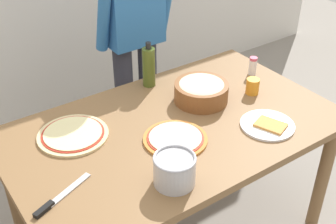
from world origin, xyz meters
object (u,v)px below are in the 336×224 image
object	(u,v)px
pizza_cooked_on_tray	(175,139)
chef_knife	(56,200)
dining_table	(174,140)
plate_with_slice	(268,125)
olive_oil_bottle	(149,67)
cup_orange	(253,86)
pizza_raw_on_board	(73,134)
person_cook	(134,29)
popcorn_bowl	(201,90)
steel_pot	(175,170)
salt_shaker	(253,66)

from	to	relation	value
pizza_cooked_on_tray	chef_knife	bearing A→B (deg)	-174.78
dining_table	chef_knife	bearing A→B (deg)	-166.93
plate_with_slice	olive_oil_bottle	bearing A→B (deg)	110.63
cup_orange	pizza_raw_on_board	bearing A→B (deg)	168.71
pizza_raw_on_board	olive_oil_bottle	distance (m)	0.59
person_cook	dining_table	bearing A→B (deg)	-107.68
popcorn_bowl	cup_orange	bearing A→B (deg)	-19.76
popcorn_bowl	cup_orange	distance (m)	0.29
plate_with_slice	popcorn_bowl	bearing A→B (deg)	107.47
pizza_raw_on_board	chef_knife	world-z (taller)	pizza_raw_on_board
olive_oil_bottle	steel_pot	bearing A→B (deg)	-115.54
dining_table	salt_shaker	xyz separation A→B (m)	(0.67, 0.16, 0.14)
dining_table	popcorn_bowl	world-z (taller)	popcorn_bowl
pizza_raw_on_board	chef_knife	bearing A→B (deg)	-123.28
popcorn_bowl	cup_orange	world-z (taller)	popcorn_bowl
person_cook	olive_oil_bottle	xyz separation A→B (m)	(-0.13, -0.36, -0.07)
popcorn_bowl	salt_shaker	size ratio (longest dim) A/B	2.64
cup_orange	chef_knife	size ratio (longest dim) A/B	0.30
plate_with_slice	cup_orange	xyz separation A→B (m)	(0.16, 0.27, 0.03)
plate_with_slice	steel_pot	size ratio (longest dim) A/B	1.50
popcorn_bowl	olive_oil_bottle	size ratio (longest dim) A/B	1.09
dining_table	olive_oil_bottle	distance (m)	0.46
pizza_raw_on_board	plate_with_slice	world-z (taller)	plate_with_slice
dining_table	pizza_raw_on_board	size ratio (longest dim) A/B	4.85
plate_with_slice	chef_knife	xyz separation A→B (m)	(-1.03, 0.11, -0.00)
olive_oil_bottle	chef_knife	world-z (taller)	olive_oil_bottle
pizza_cooked_on_tray	popcorn_bowl	size ratio (longest dim) A/B	1.06
plate_with_slice	popcorn_bowl	distance (m)	0.39
olive_oil_bottle	cup_orange	bearing A→B (deg)	-43.92
pizza_cooked_on_tray	plate_with_slice	size ratio (longest dim) A/B	1.14
plate_with_slice	salt_shaker	bearing A→B (deg)	54.31
pizza_raw_on_board	pizza_cooked_on_tray	bearing A→B (deg)	-38.68
pizza_raw_on_board	plate_with_slice	xyz separation A→B (m)	(0.80, -0.46, -0.00)
pizza_raw_on_board	olive_oil_bottle	bearing A→B (deg)	19.96
pizza_cooked_on_tray	salt_shaker	xyz separation A→B (m)	(0.73, 0.26, 0.04)
person_cook	cup_orange	size ratio (longest dim) A/B	19.06
dining_table	salt_shaker	distance (m)	0.71
person_cook	chef_knife	distance (m)	1.30
person_cook	chef_knife	size ratio (longest dim) A/B	5.81
pizza_raw_on_board	cup_orange	world-z (taller)	cup_orange
chef_knife	salt_shaker	bearing A→B (deg)	13.40
plate_with_slice	popcorn_bowl	world-z (taller)	popcorn_bowl
pizza_raw_on_board	salt_shaker	bearing A→B (deg)	-1.74
olive_oil_bottle	cup_orange	distance (m)	0.57
pizza_cooked_on_tray	olive_oil_bottle	xyz separation A→B (m)	(0.18, 0.50, 0.10)
person_cook	plate_with_slice	world-z (taller)	person_cook
pizza_cooked_on_tray	chef_knife	xyz separation A→B (m)	(-0.60, -0.06, -0.00)
person_cook	salt_shaker	world-z (taller)	person_cook
dining_table	pizza_cooked_on_tray	xyz separation A→B (m)	(-0.06, -0.10, 0.10)
pizza_raw_on_board	dining_table	bearing A→B (deg)	-24.45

